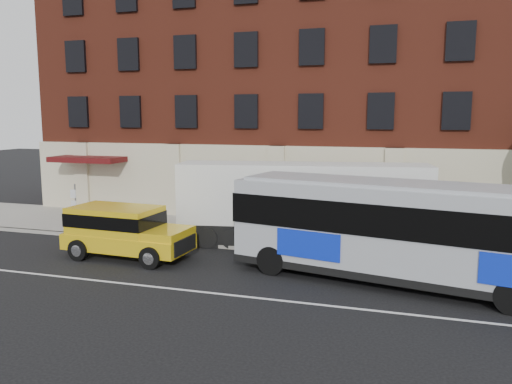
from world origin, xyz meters
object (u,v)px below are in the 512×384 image
(sign_pole, at_px, (75,206))
(city_bus, at_px, (419,230))
(yellow_suv, at_px, (123,229))
(shipping_container, at_px, (303,205))

(sign_pole, bearing_deg, city_bus, -10.75)
(sign_pole, xyz_separation_m, yellow_suv, (4.25, -2.69, -0.26))
(sign_pole, xyz_separation_m, shipping_container, (10.80, 1.43, 0.35))
(sign_pole, bearing_deg, shipping_container, 7.56)
(sign_pole, relative_size, city_bus, 0.19)
(shipping_container, bearing_deg, sign_pole, -172.44)
(sign_pole, distance_m, city_bus, 15.96)
(shipping_container, bearing_deg, yellow_suv, -147.82)
(city_bus, bearing_deg, shipping_container, 137.83)
(city_bus, bearing_deg, sign_pole, 169.25)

